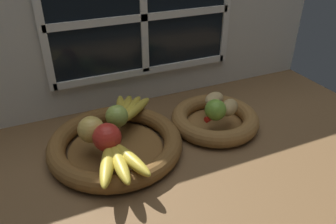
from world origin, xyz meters
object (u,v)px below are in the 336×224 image
fruit_bowl_left (116,144)px  potato_small (229,108)px  fruit_bowl_right (215,119)px  lime_near (215,110)px  chili_pepper (222,113)px  apple_green_back (117,116)px  potato_back (214,99)px  apple_red_front (107,137)px  apple_golden_left (91,129)px  banana_bunch_front (118,160)px  banana_bunch_back (128,109)px

fruit_bowl_left → potato_small: 36.90cm
fruit_bowl_right → lime_near: (-2.44, -3.66, 6.14)cm
lime_near → chili_pepper: (3.22, 1.11, -2.39)cm
apple_green_back → potato_small: apple_green_back is taller
fruit_bowl_right → fruit_bowl_left: bearing=-180.0°
potato_back → apple_red_front: bearing=-166.3°
apple_golden_left → potato_back: (41.54, 3.75, -1.54)cm
banana_bunch_front → banana_bunch_back: size_ratio=1.08×
apple_red_front → chili_pepper: apple_red_front is taller
fruit_bowl_right → apple_green_back: 32.04cm
potato_small → potato_back: 7.27cm
fruit_bowl_left → fruit_bowl_right: size_ratio=1.36×
fruit_bowl_left → apple_golden_left: size_ratio=5.23×
fruit_bowl_left → apple_red_front: size_ratio=5.05×
apple_golden_left → fruit_bowl_right: bearing=-0.6°
apple_red_front → chili_pepper: bearing=4.2°
apple_golden_left → potato_back: apple_golden_left is taller
banana_bunch_front → banana_bunch_back: 25.90cm
banana_bunch_front → chili_pepper: size_ratio=1.37×
apple_golden_left → banana_bunch_back: 17.40cm
banana_bunch_front → apple_green_back: bearing=74.3°
fruit_bowl_left → banana_bunch_back: (7.56, 10.70, 4.35)cm
fruit_bowl_right → banana_bunch_front: (-36.09, -13.07, 4.52)cm
fruit_bowl_left → banana_bunch_back: banana_bunch_back is taller
potato_small → potato_back: size_ratio=0.99×
potato_small → chili_pepper: bearing=168.1°
fruit_bowl_right → lime_near: bearing=-123.7°
potato_back → banana_bunch_back: bearing=166.7°
apple_green_back → potato_back: 32.97cm
apple_red_front → banana_bunch_back: bearing=55.9°
potato_small → lime_near: (-5.46, -0.64, 0.78)cm
apple_golden_left → apple_red_front: size_ratio=0.97×
fruit_bowl_right → potato_small: bearing=-45.0°
fruit_bowl_right → banana_bunch_back: (-25.80, 10.70, 4.33)cm
potato_small → chili_pepper: potato_small is taller
apple_green_back → chili_pepper: bearing=-13.1°
fruit_bowl_left → potato_small: bearing=-4.7°
potato_small → banana_bunch_front: bearing=-165.6°
fruit_bowl_left → chili_pepper: 34.44cm
banana_bunch_back → potato_back: bearing=-13.3°
apple_golden_left → apple_green_back: apple_golden_left is taller
apple_golden_left → chili_pepper: bearing=-4.2°
fruit_bowl_right → apple_green_back: apple_green_back is taller
apple_red_front → banana_bunch_back: size_ratio=0.44×
banana_bunch_back → chili_pepper: bearing=-26.5°
potato_small → chili_pepper: size_ratio=0.55×
apple_green_back → chili_pepper: size_ratio=0.49×
banana_bunch_back → potato_small: potato_small is taller
apple_red_front → lime_near: bearing=2.7°
banana_bunch_front → banana_bunch_back: (10.29, 23.77, -0.19)cm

